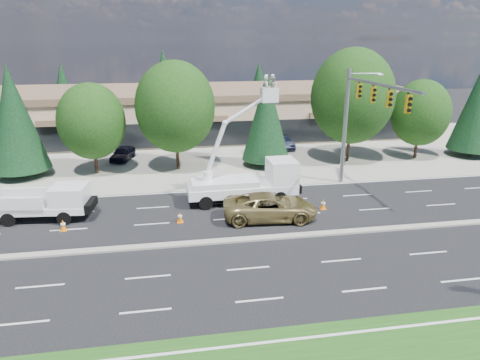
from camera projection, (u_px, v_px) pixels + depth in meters
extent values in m
plane|color=black|center=(238.00, 241.00, 24.73)|extent=(140.00, 140.00, 0.00)
cube|color=gray|center=(207.00, 154.00, 43.45)|extent=(140.00, 22.00, 0.01)
cube|color=gray|center=(238.00, 240.00, 24.71)|extent=(120.00, 0.55, 0.12)
cube|color=tan|center=(199.00, 113.00, 52.04)|extent=(50.00, 15.00, 5.00)
cube|color=brown|center=(198.00, 91.00, 51.20)|extent=(50.40, 15.40, 0.70)
cube|color=black|center=(204.00, 134.00, 45.28)|extent=(48.00, 0.12, 2.60)
cylinder|color=#332114|center=(23.00, 172.00, 36.14)|extent=(0.26, 0.26, 0.80)
cone|color=black|center=(14.00, 118.00, 34.70)|extent=(4.72, 4.72, 8.62)
cylinder|color=#332114|center=(96.00, 159.00, 36.81)|extent=(0.28, 0.28, 2.52)
ellipsoid|color=black|center=(92.00, 121.00, 35.78)|extent=(5.59, 5.59, 6.43)
cylinder|color=#332114|center=(177.00, 153.00, 37.82)|extent=(0.28, 0.28, 3.08)
ellipsoid|color=black|center=(175.00, 107.00, 36.56)|extent=(6.84, 6.84, 7.87)
cylinder|color=#332114|center=(265.00, 161.00, 39.43)|extent=(0.26, 0.26, 0.80)
cone|color=black|center=(266.00, 116.00, 38.13)|extent=(4.31, 4.31, 7.87)
cylinder|color=#332114|center=(348.00, 144.00, 40.28)|extent=(0.28, 0.28, 3.40)
ellipsoid|color=black|center=(352.00, 96.00, 38.88)|extent=(7.54, 7.54, 8.68)
cylinder|color=#332114|center=(416.00, 146.00, 41.52)|extent=(0.28, 0.28, 2.46)
ellipsoid|color=black|center=(421.00, 113.00, 40.51)|extent=(5.46, 5.46, 6.28)
cylinder|color=#332114|center=(470.00, 152.00, 42.72)|extent=(0.26, 0.26, 0.80)
cone|color=black|center=(478.00, 106.00, 41.29)|extent=(4.68, 4.68, 8.55)
cylinder|color=#332114|center=(67.00, 118.00, 61.11)|extent=(0.26, 0.26, 0.80)
cone|color=black|center=(63.00, 90.00, 59.89)|extent=(4.05, 4.05, 7.40)
cylinder|color=#332114|center=(166.00, 115.00, 63.31)|extent=(0.26, 0.26, 0.80)
cone|color=black|center=(164.00, 82.00, 61.79)|extent=(4.94, 4.94, 9.02)
cylinder|color=#332114|center=(258.00, 112.00, 65.50)|extent=(0.26, 0.26, 0.80)
cone|color=black|center=(259.00, 87.00, 64.29)|extent=(4.02, 4.02, 7.35)
cylinder|color=#332114|center=(333.00, 110.00, 67.38)|extent=(0.26, 0.26, 0.80)
cone|color=black|center=(335.00, 81.00, 65.95)|extent=(4.67, 4.67, 8.53)
cylinder|color=gray|center=(345.00, 128.00, 33.50)|extent=(0.32, 0.32, 9.00)
cylinder|color=gray|center=(380.00, 85.00, 27.62)|extent=(0.20, 10.00, 0.20)
cylinder|color=gray|center=(365.00, 74.00, 32.41)|extent=(2.60, 0.12, 0.12)
cube|color=gold|center=(359.00, 91.00, 30.66)|extent=(0.32, 0.22, 1.05)
cube|color=gold|center=(373.00, 95.00, 28.60)|extent=(0.32, 0.22, 1.05)
cube|color=gold|center=(389.00, 99.00, 26.54)|extent=(0.32, 0.22, 1.05)
cube|color=gold|center=(408.00, 104.00, 24.48)|extent=(0.32, 0.22, 1.05)
cube|color=white|center=(42.00, 207.00, 27.47)|extent=(6.00, 2.69, 0.44)
cube|color=white|center=(70.00, 197.00, 27.37)|extent=(2.33, 2.28, 1.45)
cube|color=black|center=(80.00, 193.00, 27.35)|extent=(0.26, 1.84, 0.97)
cube|color=white|center=(28.00, 195.00, 28.11)|extent=(3.31, 0.61, 1.07)
cube|color=white|center=(16.00, 206.00, 26.37)|extent=(3.31, 0.61, 1.07)
cube|color=white|center=(242.00, 189.00, 30.43)|extent=(7.79, 2.48, 0.68)
cube|color=white|center=(282.00, 173.00, 30.62)|extent=(1.98, 2.31, 1.94)
cube|color=black|center=(292.00, 170.00, 30.70)|extent=(0.12, 1.94, 1.16)
cube|color=white|center=(224.00, 183.00, 30.04)|extent=(4.69, 2.32, 0.48)
cylinder|color=white|center=(208.00, 176.00, 29.67)|extent=(0.68, 0.68, 0.77)
cube|color=white|center=(269.00, 95.00, 28.69)|extent=(1.08, 0.89, 1.05)
imported|color=beige|center=(266.00, 89.00, 28.53)|extent=(0.41, 0.62, 1.67)
imported|color=beige|center=(272.00, 89.00, 28.60)|extent=(0.65, 0.82, 1.67)
ellipsoid|color=white|center=(266.00, 76.00, 28.26)|extent=(0.25, 0.25, 0.17)
ellipsoid|color=white|center=(273.00, 76.00, 28.34)|extent=(0.25, 0.25, 0.17)
cube|color=orange|center=(64.00, 230.00, 26.05)|extent=(0.40, 0.40, 0.03)
cone|color=orange|center=(63.00, 225.00, 25.94)|extent=(0.36, 0.36, 0.70)
cylinder|color=white|center=(63.00, 224.00, 25.92)|extent=(0.29, 0.29, 0.10)
cube|color=orange|center=(180.00, 222.00, 27.23)|extent=(0.40, 0.40, 0.03)
cone|color=orange|center=(180.00, 217.00, 27.12)|extent=(0.36, 0.36, 0.70)
cylinder|color=white|center=(180.00, 216.00, 27.10)|extent=(0.29, 0.29, 0.10)
cube|color=orange|center=(237.00, 214.00, 28.38)|extent=(0.40, 0.40, 0.03)
cone|color=orange|center=(237.00, 210.00, 28.28)|extent=(0.36, 0.36, 0.70)
cylinder|color=white|center=(237.00, 209.00, 28.26)|extent=(0.29, 0.29, 0.10)
cube|color=orange|center=(323.00, 209.00, 29.35)|extent=(0.40, 0.40, 0.03)
cone|color=orange|center=(323.00, 204.00, 29.25)|extent=(0.36, 0.36, 0.70)
cylinder|color=white|center=(323.00, 203.00, 29.22)|extent=(0.29, 0.29, 0.10)
imported|color=olive|center=(270.00, 207.00, 27.49)|extent=(6.25, 3.29, 1.68)
imported|color=black|center=(123.00, 153.00, 41.06)|extent=(2.47, 4.16, 1.33)
imported|color=black|center=(282.00, 142.00, 45.46)|extent=(2.05, 4.24, 1.34)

